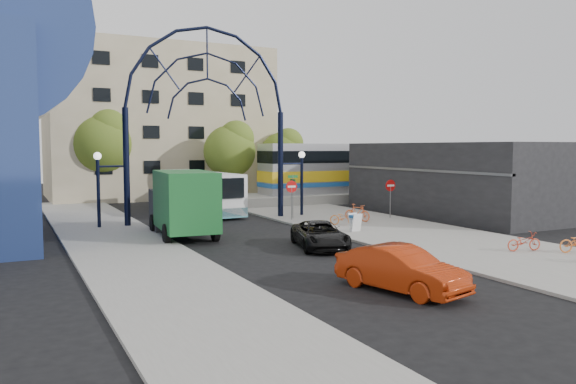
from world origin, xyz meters
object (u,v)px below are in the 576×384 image
tree_north_b (103,141)px  black_suv (320,235)px  train_car (390,167)px  tree_north_a (231,148)px  tree_north_c (283,152)px  bike_near_a (344,218)px  bike_far_c (524,241)px  green_truck (182,204)px  city_bus (200,191)px  stop_sign (292,190)px  do_not_enter_sign (390,189)px  street_name_sign (293,187)px  sandwich_board (355,220)px  bike_near_b (357,213)px  red_sedan (401,269)px  gateway_arch (207,84)px

tree_north_b → black_suv: (5.55, -26.93, -4.64)m
train_car → tree_north_a: tree_north_a is taller
tree_north_c → black_suv: tree_north_c is taller
bike_near_a → bike_far_c: (2.74, -10.47, -0.03)m
tree_north_b → green_truck: tree_north_b is taller
tree_north_c → city_bus: size_ratio=0.60×
tree_north_a → bike_far_c: size_ratio=4.35×
train_car → tree_north_c: tree_north_c is taller
stop_sign → do_not_enter_sign: (6.20, -2.00, -0.02)m
bike_near_a → street_name_sign: bearing=69.0°
sandwich_board → tree_north_a: (0.52, 19.95, 3.86)m
do_not_enter_sign → city_bus: 13.52m
tree_north_a → bike_near_a: size_ratio=4.03×
tree_north_a → green_truck: size_ratio=0.99×
tree_north_c → city_bus: bearing=-141.6°
bike_near_b → bike_far_c: (0.94, -11.73, -0.11)m
tree_north_a → street_name_sign: bearing=-94.0°
do_not_enter_sign → bike_near_a: size_ratio=1.43×
train_car → bike_near_a: train_car is taller
stop_sign → city_bus: city_bus is taller
train_car → bike_far_c: bearing=-114.3°
city_bus → black_suv: bearing=-91.9°
red_sedan → bike_near_b: (8.06, 14.54, -0.09)m
gateway_arch → stop_sign: size_ratio=5.46×
gateway_arch → tree_north_a: bearing=62.8°
stop_sign → bike_far_c: 14.92m
green_truck → black_suv: (4.76, -6.26, -1.11)m
train_car → tree_north_c: (-7.88, 5.93, 1.37)m
sandwich_board → bike_near_a: 2.37m
green_truck → bike_far_c: (12.13, -11.49, -1.19)m
train_car → red_sedan: train_car is taller
stop_sign → bike_far_c: bearing=-73.4°
do_not_enter_sign → tree_north_c: tree_north_c is taller
tree_north_c → gateway_arch: bearing=-131.0°
tree_north_a → green_truck: bearing=-118.9°
do_not_enter_sign → bike_far_c: (-1.95, -12.23, -1.43)m
bike_near_a → gateway_arch: bearing=102.4°
gateway_arch → sandwich_board: 12.52m
green_truck → red_sedan: (3.13, -14.29, -0.99)m
red_sedan → black_suv: bearing=64.3°
bike_near_a → bike_near_b: size_ratio=0.98×
city_bus → black_suv: city_bus is taller
sandwich_board → black_suv: (-3.93, -2.98, -0.12)m
train_car → red_sedan: 33.67m
do_not_enter_sign → sandwich_board: size_ratio=2.51×
do_not_enter_sign → tree_north_a: (-4.88, 15.93, 2.63)m
city_bus → do_not_enter_sign: bearing=-46.8°
tree_north_a → tree_north_b: size_ratio=0.88×
bike_near_a → bike_far_c: bike_near_a is taller
street_name_sign → black_suv: street_name_sign is taller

